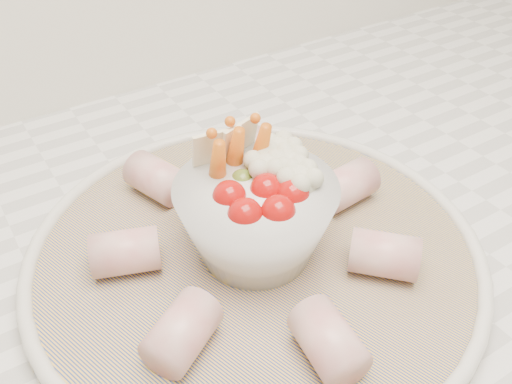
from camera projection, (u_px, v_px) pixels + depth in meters
serving_platter at (255, 253)px, 0.48m from camera, size 0.47×0.47×0.02m
veggie_bowl at (258, 212)px, 0.45m from camera, size 0.13×0.13×0.10m
cured_meat_rolls at (254, 234)px, 0.46m from camera, size 0.26×0.29×0.04m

